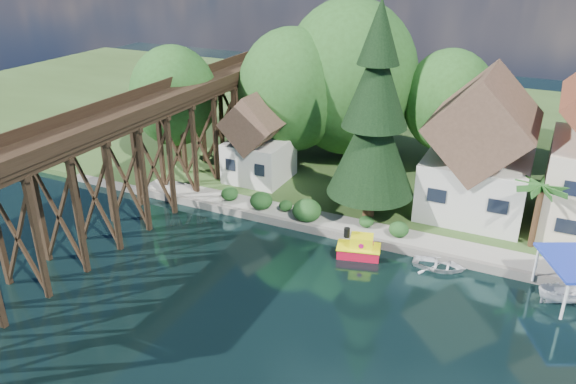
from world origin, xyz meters
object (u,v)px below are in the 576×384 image
Objects in this scene: tugboat at (359,248)px; trestle_bridge at (141,151)px; shed at (259,143)px; house_left at (479,154)px; boat_canopy at (570,285)px; conifer at (374,119)px; palm_tree at (542,190)px; boat_white_a at (439,264)px.

trestle_bridge is at bearing -176.28° from tugboat.
tugboat is (12.12, -8.21, -3.19)m from shed.
tugboat is (-5.88, -9.71, -4.50)m from house_left.
trestle_bridge reaches higher than boat_canopy.
conifer is at bearing 21.86° from trestle_bridge.
conifer is 16.48m from boat_canopy.
conifer is at bearing -14.77° from shed.
trestle_bridge is at bearing -166.25° from palm_tree.
boat_canopy is at bearing -19.97° from conifer.
tugboat is at bearing -179.08° from boat_canopy.
boat_canopy is at bearing 0.92° from tugboat.
trestle_bridge is 25.42m from house_left.
house_left is 2.06× the size of boat_canopy.
palm_tree is (27.61, 6.76, -0.60)m from trestle_bridge.
palm_tree is (4.61, -4.07, -0.39)m from house_left.
trestle_bridge is 17.79m from tugboat.
shed is 26.43m from boat_canopy.
palm_tree reaches higher than tugboat.
conifer is at bearing 50.56° from boat_white_a.
house_left is 10.13m from boat_white_a.
boat_canopy is (7.66, -0.60, 0.88)m from boat_white_a.
tugboat is at bearing 94.47° from boat_white_a.
trestle_bridge is 4.01× the size of house_left.
tugboat reaches higher than boat_white_a.
trestle_bridge is at bearing 90.70° from boat_white_a.
trestle_bridge is 10.69m from shed.
shed is (5.00, 9.33, -1.52)m from trestle_bridge.
trestle_bridge reaches higher than palm_tree.
boat_white_a is at bearing 4.89° from trestle_bridge.
house_left is 8.81m from conifer.
boat_canopy is (30.05, 1.32, -4.12)m from trestle_bridge.
palm_tree is 8.37m from boat_white_a.
house_left is 3.41× the size of tugboat.
conifer reaches higher than boat_white_a.
house_left is 3.20× the size of boat_white_a.
tugboat is at bearing -121.21° from house_left.
boat_white_a is (22.39, 1.92, -4.99)m from trestle_bridge.
palm_tree reaches higher than boat_canopy.
tugboat is 12.95m from boat_canopy.
house_left is at bearing 138.58° from palm_tree.
tugboat is 0.60× the size of boat_canopy.
shed is at bearing 162.28° from boat_canopy.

